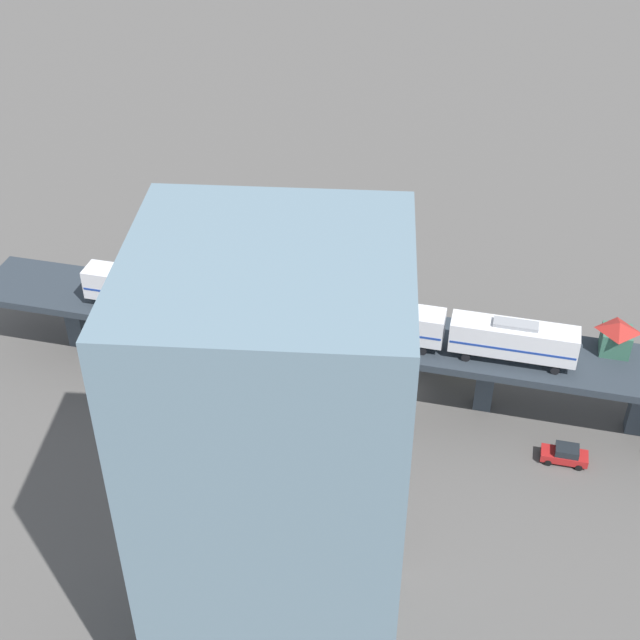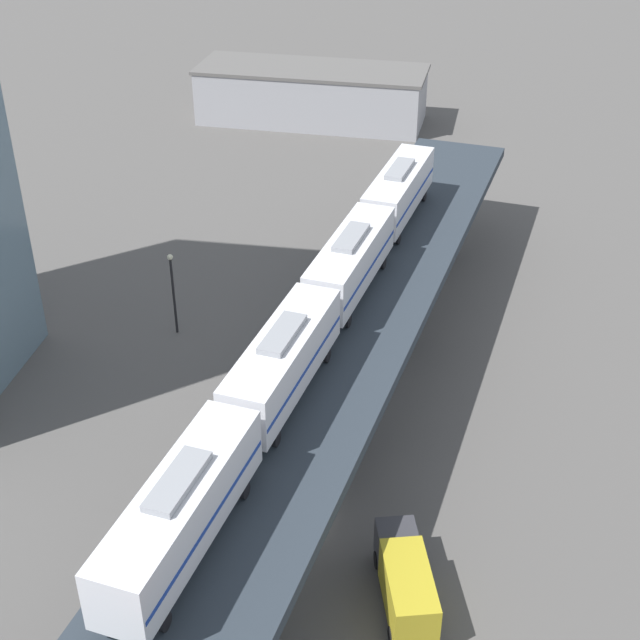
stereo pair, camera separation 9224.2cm
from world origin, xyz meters
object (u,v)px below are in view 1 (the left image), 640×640
street_car_red (565,454)px  subway_train (320,312)px  office_tower (276,491)px  delivery_truck (447,342)px  street_lamp (193,444)px  signal_hut (617,336)px

street_car_red → subway_train: bearing=69.4°
subway_train → office_tower: office_tower is taller
subway_train → office_tower: 32.34m
delivery_truck → street_lamp: 31.63m
delivery_truck → office_tower: office_tower is taller
subway_train → office_tower: bearing=178.7°
street_lamp → office_tower: (-18.01, -10.05, 13.89)m
subway_train → signal_hut: size_ratio=13.32×
signal_hut → delivery_truck: (7.89, 15.29, -7.54)m
street_car_red → delivery_truck: (15.84, 10.50, 0.82)m
street_car_red → street_lamp: street_lamp is taller
subway_train → street_car_red: bearing=-110.6°
subway_train → street_lamp: (-13.32, 10.77, -5.93)m
delivery_truck → street_lamp: size_ratio=1.09×
street_car_red → delivery_truck: bearing=33.5°
subway_train → office_tower: (-31.34, 0.73, 7.96)m
subway_train → delivery_truck: size_ratio=6.57×
subway_train → delivery_truck: subway_train is taller
delivery_truck → office_tower: size_ratio=0.21×
subway_train → delivery_truck: bearing=-63.3°
subway_train → street_lamp: bearing=141.0°
signal_hut → delivery_truck: size_ratio=0.49×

